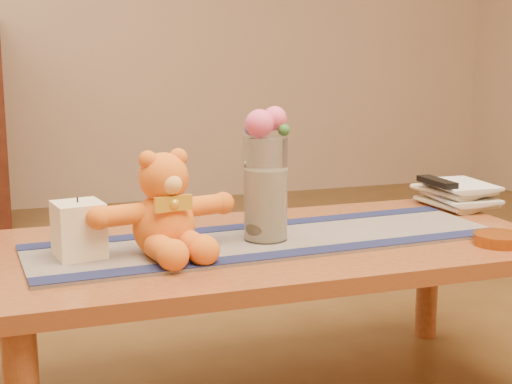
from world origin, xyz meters
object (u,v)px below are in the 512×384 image
object	(u,v)px
book_bottom	(434,205)
bronze_ball	(261,228)
amber_dish	(499,239)
tv_remote	(437,182)
glass_vase	(266,189)
teddy_bear	(163,204)
pillar_candle	(79,230)

from	to	relation	value
book_bottom	bronze_ball	bearing A→B (deg)	-165.18
book_bottom	amber_dish	bearing A→B (deg)	-103.91
amber_dish	tv_remote	bearing A→B (deg)	79.51
glass_vase	book_bottom	size ratio (longest dim) A/B	1.17
teddy_bear	book_bottom	distance (m)	0.92
tv_remote	amber_dish	bearing A→B (deg)	-101.18
pillar_candle	glass_vase	distance (m)	0.47
pillar_candle	glass_vase	size ratio (longest dim) A/B	0.49
bronze_ball	book_bottom	bearing A→B (deg)	18.51
tv_remote	glass_vase	bearing A→B (deg)	-163.24
bronze_ball	book_bottom	world-z (taller)	bronze_ball
amber_dish	bronze_ball	bearing A→B (deg)	159.79
glass_vase	book_bottom	bearing A→B (deg)	18.29
teddy_bear	book_bottom	bearing A→B (deg)	3.80
teddy_bear	bronze_ball	xyz separation A→B (m)	(0.25, 0.03, -0.08)
bronze_ball	tv_remote	distance (m)	0.67
pillar_candle	tv_remote	size ratio (longest dim) A/B	0.80
book_bottom	amber_dish	xyz separation A→B (m)	(-0.08, -0.42, 0.00)
teddy_bear	tv_remote	bearing A→B (deg)	3.19
teddy_bear	amber_dish	xyz separation A→B (m)	(0.81, -0.18, -0.11)
teddy_bear	glass_vase	world-z (taller)	glass_vase
bronze_ball	amber_dish	size ratio (longest dim) A/B	0.52
book_bottom	tv_remote	distance (m)	0.08
book_bottom	amber_dish	distance (m)	0.42
pillar_candle	book_bottom	xyz separation A→B (m)	(1.08, 0.21, -0.06)
tv_remote	amber_dish	world-z (taller)	tv_remote
teddy_bear	tv_remote	world-z (taller)	teddy_bear
pillar_candle	glass_vase	xyz separation A→B (m)	(0.46, 0.01, 0.07)
glass_vase	teddy_bear	bearing A→B (deg)	-172.80
glass_vase	bronze_ball	xyz separation A→B (m)	(-0.01, -0.01, -0.10)
bronze_ball	glass_vase	bearing A→B (deg)	27.41
teddy_bear	pillar_candle	distance (m)	0.20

